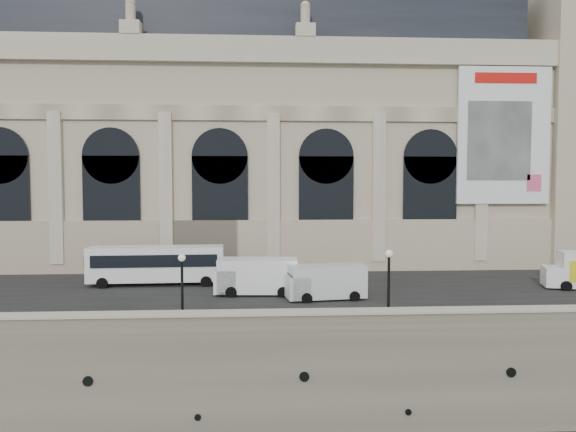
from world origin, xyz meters
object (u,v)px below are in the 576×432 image
object	(u,v)px
van_b	(322,282)
lamp_left	(182,291)
lamp_right	(389,287)
bus_left	(156,264)
van_c	(253,276)

from	to	relation	value
van_b	lamp_left	xyz separation A→B (m)	(-9.19, -7.11, 0.87)
van_b	lamp_right	distance (m)	7.91
bus_left	lamp_right	size ratio (longest dim) A/B	2.46
van_b	van_c	bearing A→B (deg)	157.38
van_b	lamp_right	world-z (taller)	lamp_right
van_c	lamp_left	distance (m)	10.12
bus_left	lamp_left	world-z (taller)	lamp_left
van_c	bus_left	bearing A→B (deg)	151.58
bus_left	van_b	distance (m)	14.56
bus_left	van_c	bearing A→B (deg)	-28.42
lamp_left	lamp_right	xyz separation A→B (m)	(12.33, -0.09, 0.09)
van_c	lamp_left	xyz separation A→B (m)	(-4.13, -9.21, 0.75)
bus_left	lamp_left	size ratio (longest dim) A/B	2.56
bus_left	lamp_left	xyz separation A→B (m)	(3.87, -13.54, 0.34)
bus_left	van_b	world-z (taller)	bus_left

